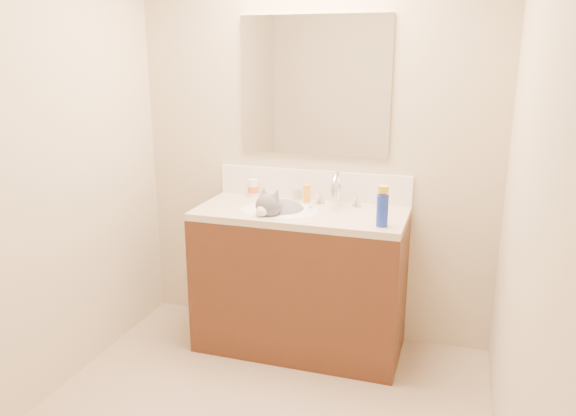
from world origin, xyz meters
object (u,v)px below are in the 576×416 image
Objects in this scene: basin at (279,221)px; cat at (281,216)px; vanity_cabinet at (300,283)px; pill_bottle at (253,188)px; faucet at (337,192)px; amber_bottle at (307,193)px; spray_can at (382,211)px; silver_jar at (297,195)px.

cat is at bearing -14.19° from basin.
basin is at bearing -165.96° from vanity_cabinet.
pill_bottle is (-0.37, 0.21, 0.51)m from vanity_cabinet.
faucet is 2.64× the size of amber_bottle.
cat is 0.36m from pill_bottle.
faucet reaches higher than cat.
vanity_cabinet is at bearing 160.91° from spray_can.
amber_bottle reaches higher than basin.
silver_jar is at bearing 163.13° from faucet.
pill_bottle reaches higher than vanity_cabinet.
basin is at bearing -150.88° from faucet.
pill_bottle reaches higher than basin.
silver_jar is 0.34× the size of spray_can.
silver_jar reaches higher than vanity_cabinet.
vanity_cabinet is at bearing -142.71° from faucet.
spray_can is (0.31, -0.31, -0.00)m from faucet.
basin is 2.68× the size of spray_can.
basin is 7.80× the size of silver_jar.
spray_can is (0.86, -0.38, 0.03)m from pill_bottle.
faucet is at bearing 135.19° from spray_can.
vanity_cabinet is 2.88× the size of cat.
amber_bottle is 0.63× the size of spray_can.
pill_bottle is 0.28m from silver_jar.
vanity_cabinet is at bearing 14.04° from basin.
pill_bottle is 1.93× the size of silver_jar.
faucet is 0.20m from amber_bottle.
basin is at bearing -176.19° from cat.
pill_bottle is (-0.25, 0.24, 0.13)m from basin.
vanity_cabinet is 0.40m from basin.
vanity_cabinet is 10.76× the size of pill_bottle.
vanity_cabinet is 11.29× the size of amber_bottle.
spray_can is (0.49, -0.17, 0.53)m from vanity_cabinet.
spray_can is (0.60, -0.14, 0.12)m from cat.
silver_jar is at bearing 146.08° from spray_can.
amber_bottle is (0.36, -0.02, -0.00)m from pill_bottle.
cat is (-0.29, -0.17, -0.12)m from faucet.
pill_bottle is 0.94m from spray_can.
pill_bottle is 0.36m from amber_bottle.
faucet is at bearing 48.33° from cat.
spray_can is at bearing 5.15° from cat.
cat is 0.62m from spray_can.
cat is (-0.11, -0.03, 0.42)m from vanity_cabinet.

